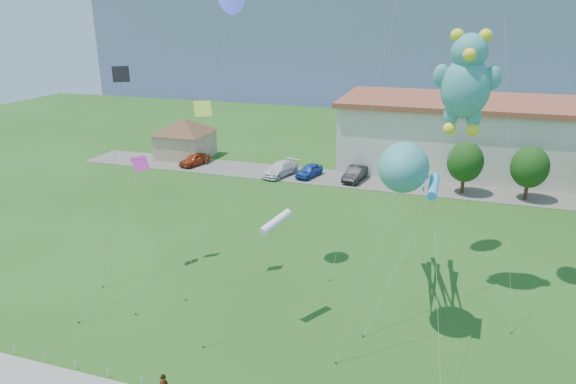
% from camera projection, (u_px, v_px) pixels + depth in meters
% --- Properties ---
extents(parking_strip, '(70.00, 6.00, 0.06)m').
position_uv_depth(parking_strip, '(367.00, 181.00, 56.68)').
color(parking_strip, '#59544C').
rests_on(parking_strip, ground).
extents(hill_ridge, '(160.00, 50.00, 25.00)m').
position_uv_depth(hill_ridge, '(427.00, 35.00, 128.96)').
color(hill_ridge, slate).
rests_on(hill_ridge, ground).
extents(pavilion, '(9.20, 9.20, 5.00)m').
position_uv_depth(pavilion, '(185.00, 134.00, 65.40)').
color(pavilion, tan).
rests_on(pavilion, ground).
extents(tree_near, '(3.60, 3.60, 5.47)m').
position_uv_depth(tree_near, '(465.00, 162.00, 51.77)').
color(tree_near, '#3F2B19').
rests_on(tree_near, ground).
extents(tree_mid, '(3.60, 3.60, 5.47)m').
position_uv_depth(tree_mid, '(530.00, 167.00, 50.02)').
color(tree_mid, '#3F2B19').
rests_on(tree_mid, ground).
extents(parked_car_red, '(2.85, 4.54, 1.44)m').
position_uv_depth(parked_car_red, '(195.00, 159.00, 62.45)').
color(parked_car_red, '#9D2F13').
rests_on(parked_car_red, parking_strip).
extents(parked_car_white, '(3.67, 5.68, 1.53)m').
position_uv_depth(parked_car_white, '(280.00, 169.00, 58.46)').
color(parked_car_white, white).
rests_on(parked_car_white, parking_strip).
extents(parked_car_blue, '(2.66, 4.40, 1.40)m').
position_uv_depth(parked_car_blue, '(309.00, 171.00, 58.01)').
color(parked_car_blue, '#1B3C97').
rests_on(parked_car_blue, parking_strip).
extents(parked_car_black, '(2.20, 4.84, 1.54)m').
position_uv_depth(parked_car_black, '(355.00, 174.00, 56.68)').
color(parked_car_black, black).
rests_on(parked_car_black, parking_strip).
extents(octopus_kite, '(3.76, 12.05, 11.15)m').
position_uv_depth(octopus_kite, '(405.00, 175.00, 28.94)').
color(octopus_kite, teal).
rests_on(octopus_kite, ground).
extents(teddy_bear_kite, '(6.19, 8.94, 16.73)m').
position_uv_depth(teddy_bear_kite, '(466.00, 80.00, 30.52)').
color(teddy_bear_kite, teal).
rests_on(teddy_bear_kite, ground).
extents(small_kite_white, '(3.18, 5.39, 6.70)m').
position_uv_depth(small_kite_white, '(276.00, 223.00, 29.32)').
color(small_kite_white, white).
rests_on(small_kite_white, ground).
extents(small_kite_yellow, '(2.63, 7.30, 12.17)m').
position_uv_depth(small_kite_yellow, '(195.00, 132.00, 32.88)').
color(small_kite_yellow, '#C1F038').
rests_on(small_kite_yellow, ground).
extents(small_kite_pink, '(1.29, 8.73, 8.16)m').
position_uv_depth(small_kite_pink, '(135.00, 179.00, 34.94)').
color(small_kite_pink, '#E733A6').
rests_on(small_kite_pink, ground).
extents(small_kite_blue, '(2.16, 6.78, 19.43)m').
position_uv_depth(small_kite_blue, '(229.00, 1.00, 32.10)').
color(small_kite_blue, '#2238C6').
rests_on(small_kite_blue, ground).
extents(small_kite_black, '(1.29, 5.26, 14.14)m').
position_uv_depth(small_kite_black, '(119.00, 101.00, 34.35)').
color(small_kite_black, black).
rests_on(small_kite_black, ground).
extents(small_kite_cyan, '(1.85, 8.39, 9.39)m').
position_uv_depth(small_kite_cyan, '(434.00, 188.00, 26.91)').
color(small_kite_cyan, '#36ABF6').
rests_on(small_kite_cyan, ground).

